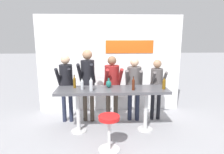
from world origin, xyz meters
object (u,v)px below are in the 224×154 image
tasting_table (112,95)px  person_center_left (112,82)px  wine_bottle_3 (74,82)px  person_center (134,82)px  decorative_vase (109,84)px  wine_bottle_4 (164,84)px  person_left (88,77)px  wine_bottle_0 (133,84)px  wine_bottle_1 (82,84)px  bar_stool (109,128)px  person_center_right (157,83)px  wine_bottle_2 (91,84)px  person_far_left (66,81)px

tasting_table → person_center_left: bearing=87.3°
person_center_left → wine_bottle_3: bearing=-160.7°
person_center → decorative_vase: person_center is taller
decorative_vase → wine_bottle_4: bearing=-9.4°
person_center → wine_bottle_3: size_ratio=5.40×
person_left → wine_bottle_3: 0.53m
person_center → wine_bottle_0: size_ratio=5.30×
person_center → wine_bottle_1: (-1.26, -0.58, 0.12)m
person_center_left → wine_bottle_1: bearing=-147.8°
tasting_table → decorative_vase: size_ratio=11.44×
bar_stool → wine_bottle_3: wine_bottle_3 is taller
wine_bottle_4 → decorative_vase: (-1.23, 0.20, -0.04)m
bar_stool → person_center_right: size_ratio=0.45×
tasting_table → person_center_right: person_center_right is taller
wine_bottle_2 → bar_stool: bearing=-61.6°
wine_bottle_4 → decorative_vase: 1.24m
person_left → wine_bottle_4: person_left is taller
bar_stool → wine_bottle_2: bearing=118.4°
wine_bottle_4 → wine_bottle_1: bearing=177.8°
tasting_table → wine_bottle_2: (-0.46, -0.14, 0.28)m
person_left → wine_bottle_3: (-0.27, -0.46, -0.01)m
bar_stool → person_center: person_center is taller
person_center_left → decorative_vase: (-0.10, -0.47, 0.06)m
person_center_right → wine_bottle_0: 1.02m
wine_bottle_3 → person_left: bearing=59.3°
bar_stool → person_far_left: (-1.02, 1.37, 0.61)m
wine_bottle_3 → decorative_vase: 0.78m
person_center_left → wine_bottle_3: 1.00m
person_left → decorative_vase: person_left is taller
person_far_left → decorative_vase: 1.14m
bar_stool → decorative_vase: 1.12m
person_center_left → tasting_table: bearing=-101.2°
person_far_left → decorative_vase: (1.04, -0.45, 0.02)m
tasting_table → person_left: person_left is taller
wine_bottle_1 → wine_bottle_2: (0.21, -0.13, 0.02)m
person_center_right → decorative_vase: size_ratio=7.24×
person_center_right → wine_bottle_0: (-0.72, -0.71, 0.16)m
person_far_left → person_center: size_ratio=1.05×
wine_bottle_4 → bar_stool: bearing=-150.1°
person_far_left → person_center_left: bearing=4.5°
person_left → wine_bottle_4: bearing=-13.8°
person_far_left → wine_bottle_2: 0.96m
person_center_left → wine_bottle_0: 0.84m
wine_bottle_3 → bar_stool: bearing=-51.1°
tasting_table → bar_stool: tasting_table is taller
wine_bottle_0 → wine_bottle_2: (-0.92, -0.01, 0.00)m
person_left → wine_bottle_3: size_ratio=6.08×
person_far_left → wine_bottle_1: size_ratio=6.80×
person_left → person_center: bearing=6.6°
wine_bottle_1 → wine_bottle_2: size_ratio=0.82×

